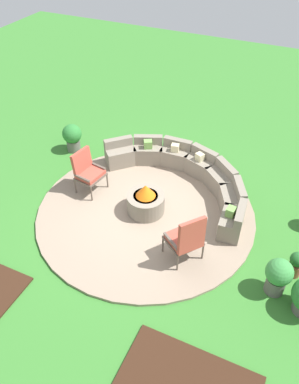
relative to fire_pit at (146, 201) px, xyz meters
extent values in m
plane|color=#387A2D|center=(0.00, 0.00, -0.34)|extent=(24.00, 24.00, 0.00)
cylinder|color=gray|center=(0.00, 0.00, -0.31)|extent=(4.84, 4.84, 0.06)
cube|color=#382114|center=(2.18, -3.13, -0.32)|extent=(2.08, 1.17, 0.04)
cylinder|color=gray|center=(0.00, 0.00, -0.06)|extent=(0.84, 0.84, 0.45)
cylinder|color=black|center=(0.00, 0.00, 0.13)|extent=(0.54, 0.54, 0.06)
cone|color=orange|center=(0.00, 0.00, 0.30)|extent=(0.43, 0.43, 0.28)
cube|color=gray|center=(1.88, 0.16, -0.05)|extent=(0.51, 0.76, 0.46)
cube|color=gray|center=(2.02, 0.17, 0.29)|extent=(0.22, 0.74, 0.22)
cube|color=gray|center=(1.69, 0.84, -0.05)|extent=(0.73, 0.85, 0.46)
cube|color=gray|center=(1.82, 0.91, 0.29)|extent=(0.47, 0.72, 0.22)
cube|color=gray|center=(1.25, 1.41, -0.05)|extent=(0.84, 0.82, 0.46)
cube|color=gray|center=(1.35, 1.52, 0.29)|extent=(0.65, 0.60, 0.22)
cube|color=gray|center=(0.65, 1.77, -0.05)|extent=(0.84, 0.67, 0.46)
cube|color=gray|center=(0.69, 1.91, 0.29)|extent=(0.74, 0.40, 0.22)
cube|color=gray|center=(-0.06, 1.89, -0.05)|extent=(0.74, 0.47, 0.46)
cube|color=gray|center=(-0.06, 2.03, 0.29)|extent=(0.73, 0.18, 0.22)
cube|color=gray|center=(-0.75, 1.73, -0.05)|extent=(0.85, 0.70, 0.46)
cube|color=gray|center=(-0.81, 1.86, 0.29)|extent=(0.73, 0.44, 0.22)
cube|color=gray|center=(-1.34, 1.33, -0.05)|extent=(0.83, 0.83, 0.46)
cube|color=gray|center=(-1.44, 1.43, 0.29)|extent=(0.63, 0.63, 0.22)
cube|color=#70A34C|center=(-0.73, 1.68, 0.28)|extent=(0.27, 0.25, 0.21)
cube|color=beige|center=(-0.05, 1.84, 0.27)|extent=(0.21, 0.19, 0.19)
cube|color=beige|center=(0.63, 1.73, 0.27)|extent=(0.23, 0.22, 0.18)
cube|color=#70A34C|center=(1.83, 0.16, 0.27)|extent=(0.18, 0.21, 0.19)
cylinder|color=brown|center=(-1.18, 0.37, -0.09)|extent=(0.04, 0.04, 0.38)
cylinder|color=brown|center=(-1.27, -0.21, -0.09)|extent=(0.04, 0.04, 0.38)
cylinder|color=brown|center=(-1.66, 0.44, -0.09)|extent=(0.04, 0.04, 0.38)
cylinder|color=brown|center=(-1.75, -0.13, -0.09)|extent=(0.04, 0.04, 0.38)
cube|color=brown|center=(-1.46, 0.12, 0.12)|extent=(0.61, 0.69, 0.05)
cube|color=#B24738|center=(-1.46, 0.12, 0.19)|extent=(0.56, 0.63, 0.09)
cube|color=#B24738|center=(-1.68, 0.15, 0.44)|extent=(0.23, 0.59, 0.60)
cube|color=brown|center=(-1.42, 0.39, 0.26)|extent=(0.45, 0.12, 0.04)
cube|color=brown|center=(-1.51, -0.16, 0.26)|extent=(0.45, 0.12, 0.04)
cylinder|color=brown|center=(0.81, -0.93, -0.09)|extent=(0.04, 0.04, 0.38)
cylinder|color=brown|center=(1.15, -0.46, -0.09)|extent=(0.04, 0.04, 0.38)
cylinder|color=brown|center=(1.24, -1.24, -0.09)|extent=(0.04, 0.04, 0.38)
cylinder|color=brown|center=(1.58, -0.77, -0.09)|extent=(0.04, 0.04, 0.38)
cube|color=brown|center=(1.20, -0.85, 0.12)|extent=(0.82, 0.83, 0.05)
cube|color=#B24738|center=(1.20, -0.85, 0.19)|extent=(0.76, 0.77, 0.09)
cube|color=#B24738|center=(1.40, -1.00, 0.49)|extent=(0.42, 0.58, 0.72)
cube|color=brown|center=(1.04, -1.08, 0.26)|extent=(0.42, 0.33, 0.04)
cube|color=brown|center=(1.36, -0.63, 0.26)|extent=(0.42, 0.33, 0.04)
cylinder|color=brown|center=(3.27, -0.36, -0.20)|extent=(0.25, 0.25, 0.28)
sphere|color=#236028|center=(3.27, -0.36, 0.08)|extent=(0.29, 0.29, 0.29)
cylinder|color=#605B56|center=(-2.85, 1.44, -0.18)|extent=(0.36, 0.36, 0.32)
sphere|color=#2D7A33|center=(-2.85, 1.44, 0.17)|extent=(0.51, 0.51, 0.51)
sphere|color=#DB337A|center=(-2.80, 1.44, 0.26)|extent=(0.16, 0.16, 0.16)
cylinder|color=#605B56|center=(3.01, -0.89, -0.17)|extent=(0.35, 0.35, 0.34)
sphere|color=#3D8E42|center=(3.01, -0.89, 0.19)|extent=(0.49, 0.49, 0.49)
sphere|color=#E55638|center=(3.06, -0.89, 0.28)|extent=(0.16, 0.16, 0.16)
camera|label=1|loc=(2.68, -5.60, 5.55)|focal=35.55mm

